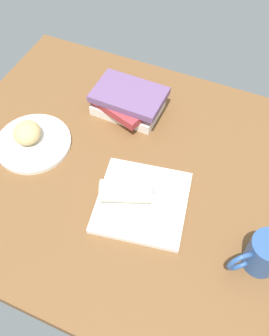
{
  "coord_description": "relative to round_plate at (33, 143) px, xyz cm",
  "views": [
    {
      "loc": [
        26.84,
        -56.41,
        92.21
      ],
      "look_at": [
        2.57,
        -0.76,
        7.0
      ],
      "focal_mm": 40.5,
      "sensor_mm": 36.0,
      "label": 1
    }
  ],
  "objects": [
    {
      "name": "sauce_cup",
      "position": [
        42.83,
        -4.95,
        2.31
      ],
      "size": [
        5.33,
        5.33,
        2.63
      ],
      "color": "silver",
      "rests_on": "square_plate"
    },
    {
      "name": "breakfast_wrap",
      "position": [
        33.42,
        -6.5,
        3.91
      ],
      "size": [
        14.98,
        10.64,
        6.02
      ],
      "primitive_type": "cylinder",
      "rotation": [
        1.57,
        0.0,
        5.09
      ],
      "color": "beige",
      "rests_on": "square_plate"
    },
    {
      "name": "dining_table",
      "position": [
        29.38,
        2.92,
        -2.7
      ],
      "size": [
        110.0,
        90.0,
        4.0
      ],
      "primitive_type": "cube",
      "color": "brown",
      "rests_on": "ground"
    },
    {
      "name": "round_plate",
      "position": [
        0.0,
        0.0,
        0.0
      ],
      "size": [
        22.41,
        22.41,
        1.4
      ],
      "primitive_type": "cylinder",
      "color": "white",
      "rests_on": "dining_table"
    },
    {
      "name": "book_stack",
      "position": [
        19.94,
        24.01,
        3.43
      ],
      "size": [
        23.45,
        19.3,
        8.08
      ],
      "color": "silver",
      "rests_on": "dining_table"
    },
    {
      "name": "scone_pastry",
      "position": [
        -1.58,
        0.47,
        3.47
      ],
      "size": [
        10.43,
        10.79,
        5.54
      ],
      "primitive_type": "ellipsoid",
      "rotation": [
        0.0,
        0.0,
        1.9
      ],
      "color": "tan",
      "rests_on": "round_plate"
    },
    {
      "name": "coffee_mug",
      "position": [
        69.62,
        -9.9,
        4.65
      ],
      "size": [
        11.76,
        11.21,
        10.49
      ],
      "color": "#2D518C",
      "rests_on": "dining_table"
    },
    {
      "name": "square_plate",
      "position": [
        37.6,
        -5.81,
        0.1
      ],
      "size": [
        27.32,
        27.32,
        1.6
      ],
      "primitive_type": "cube",
      "rotation": [
        0.0,
        0.0,
        0.18
      ],
      "color": "white",
      "rests_on": "dining_table"
    }
  ]
}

